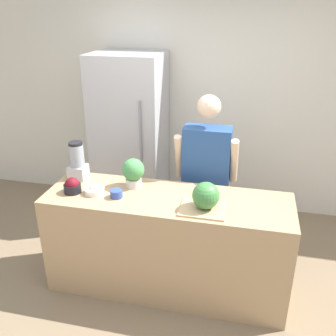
{
  "coord_description": "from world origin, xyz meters",
  "views": [
    {
      "loc": [
        0.61,
        -2.31,
        2.35
      ],
      "look_at": [
        0.0,
        0.35,
        1.14
      ],
      "focal_mm": 40.0,
      "sensor_mm": 36.0,
      "label": 1
    }
  ],
  "objects_px": {
    "watermelon": "(206,196)",
    "bowl_small_blue": "(116,194)",
    "blender": "(77,162)",
    "refrigerator": "(130,137)",
    "bowl_cream": "(94,190)",
    "potted_plant": "(133,172)",
    "person": "(206,179)",
    "bowl_cherries": "(72,186)"
  },
  "relations": [
    {
      "from": "blender",
      "to": "watermelon",
      "type": "bearing_deg",
      "value": -14.36
    },
    {
      "from": "blender",
      "to": "bowl_cherries",
      "type": "bearing_deg",
      "value": -74.89
    },
    {
      "from": "bowl_small_blue",
      "to": "potted_plant",
      "type": "bearing_deg",
      "value": 71.32
    },
    {
      "from": "bowl_cream",
      "to": "blender",
      "type": "height_order",
      "value": "blender"
    },
    {
      "from": "bowl_cream",
      "to": "bowl_small_blue",
      "type": "relative_size",
      "value": 1.62
    },
    {
      "from": "watermelon",
      "to": "potted_plant",
      "type": "relative_size",
      "value": 0.83
    },
    {
      "from": "person",
      "to": "bowl_cream",
      "type": "xyz_separation_m",
      "value": [
        -0.85,
        -0.62,
        0.09
      ]
    },
    {
      "from": "bowl_cream",
      "to": "blender",
      "type": "relative_size",
      "value": 0.48
    },
    {
      "from": "bowl_cherries",
      "to": "bowl_small_blue",
      "type": "relative_size",
      "value": 1.42
    },
    {
      "from": "refrigerator",
      "to": "person",
      "type": "height_order",
      "value": "refrigerator"
    },
    {
      "from": "blender",
      "to": "potted_plant",
      "type": "relative_size",
      "value": 1.35
    },
    {
      "from": "refrigerator",
      "to": "person",
      "type": "bearing_deg",
      "value": -36.19
    },
    {
      "from": "bowl_cream",
      "to": "bowl_small_blue",
      "type": "bearing_deg",
      "value": -6.96
    },
    {
      "from": "person",
      "to": "potted_plant",
      "type": "height_order",
      "value": "person"
    },
    {
      "from": "refrigerator",
      "to": "potted_plant",
      "type": "xyz_separation_m",
      "value": [
        0.4,
        -1.13,
        0.1
      ]
    },
    {
      "from": "refrigerator",
      "to": "bowl_small_blue",
      "type": "xyz_separation_m",
      "value": [
        0.33,
        -1.35,
        -0.01
      ]
    },
    {
      "from": "refrigerator",
      "to": "blender",
      "type": "height_order",
      "value": "refrigerator"
    },
    {
      "from": "person",
      "to": "bowl_small_blue",
      "type": "relative_size",
      "value": 16.12
    },
    {
      "from": "blender",
      "to": "refrigerator",
      "type": "bearing_deg",
      "value": 82.86
    },
    {
      "from": "refrigerator",
      "to": "bowl_cream",
      "type": "xyz_separation_m",
      "value": [
        0.12,
        -1.33,
        -0.01
      ]
    },
    {
      "from": "person",
      "to": "bowl_small_blue",
      "type": "distance_m",
      "value": 0.92
    },
    {
      "from": "refrigerator",
      "to": "bowl_small_blue",
      "type": "bearing_deg",
      "value": -76.46
    },
    {
      "from": "person",
      "to": "bowl_small_blue",
      "type": "bearing_deg",
      "value": -135.4
    },
    {
      "from": "watermelon",
      "to": "bowl_cherries",
      "type": "distance_m",
      "value": 1.12
    },
    {
      "from": "bowl_cherries",
      "to": "blender",
      "type": "relative_size",
      "value": 0.42
    },
    {
      "from": "person",
      "to": "bowl_cherries",
      "type": "xyz_separation_m",
      "value": [
        -1.04,
        -0.64,
        0.12
      ]
    },
    {
      "from": "watermelon",
      "to": "potted_plant",
      "type": "bearing_deg",
      "value": 158.74
    },
    {
      "from": "watermelon",
      "to": "refrigerator",
      "type": "bearing_deg",
      "value": 127.37
    },
    {
      "from": "bowl_cherries",
      "to": "potted_plant",
      "type": "distance_m",
      "value": 0.52
    },
    {
      "from": "person",
      "to": "potted_plant",
      "type": "relative_size",
      "value": 6.43
    },
    {
      "from": "watermelon",
      "to": "bowl_cream",
      "type": "xyz_separation_m",
      "value": [
        -0.93,
        0.06,
        -0.09
      ]
    },
    {
      "from": "watermelon",
      "to": "bowl_small_blue",
      "type": "height_order",
      "value": "watermelon"
    },
    {
      "from": "bowl_small_blue",
      "to": "blender",
      "type": "distance_m",
      "value": 0.55
    },
    {
      "from": "refrigerator",
      "to": "watermelon",
      "type": "distance_m",
      "value": 1.74
    },
    {
      "from": "potted_plant",
      "to": "bowl_small_blue",
      "type": "bearing_deg",
      "value": -108.68
    },
    {
      "from": "blender",
      "to": "bowl_cream",
      "type": "bearing_deg",
      "value": -43.92
    },
    {
      "from": "bowl_cherries",
      "to": "bowl_cream",
      "type": "distance_m",
      "value": 0.19
    },
    {
      "from": "bowl_small_blue",
      "to": "potted_plant",
      "type": "height_order",
      "value": "potted_plant"
    },
    {
      "from": "bowl_cherries",
      "to": "bowl_cream",
      "type": "relative_size",
      "value": 0.88
    },
    {
      "from": "bowl_cherries",
      "to": "bowl_cream",
      "type": "xyz_separation_m",
      "value": [
        0.18,
        0.02,
        -0.03
      ]
    },
    {
      "from": "person",
      "to": "blender",
      "type": "height_order",
      "value": "person"
    },
    {
      "from": "person",
      "to": "watermelon",
      "type": "distance_m",
      "value": 0.7
    }
  ]
}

